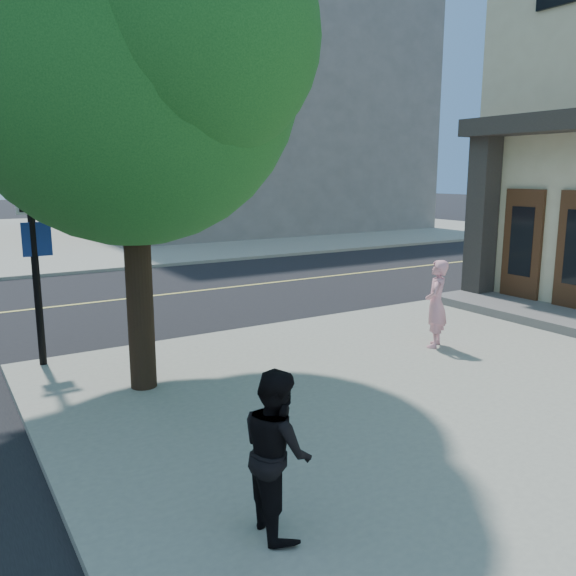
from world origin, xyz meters
TOP-DOWN VIEW (x-y plane):
  - ground at (0.00, 0.00)m, footprint 140.00×140.00m
  - road_ew at (0.00, 4.50)m, footprint 140.00×9.00m
  - sidewalk_ne at (13.50, 21.50)m, footprint 29.00×25.00m
  - filler_ne at (14.00, 22.00)m, footprint 18.00×16.00m
  - man_on_phone at (5.75, -2.94)m, footprint 0.68×0.64m
  - pedestrian at (0.55, -6.18)m, footprint 0.65×0.78m
  - street_tree at (0.80, -2.16)m, footprint 5.69×5.17m

SIDE VIEW (x-z plane):
  - ground at x=0.00m, z-range 0.00..0.00m
  - road_ew at x=0.00m, z-range 0.00..0.01m
  - sidewalk_ne at x=13.50m, z-range 0.00..0.12m
  - pedestrian at x=0.55m, z-range 0.12..1.57m
  - man_on_phone at x=5.75m, z-range 0.12..1.68m
  - street_tree at x=0.80m, z-range 1.22..8.77m
  - filler_ne at x=14.00m, z-range 0.12..14.12m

